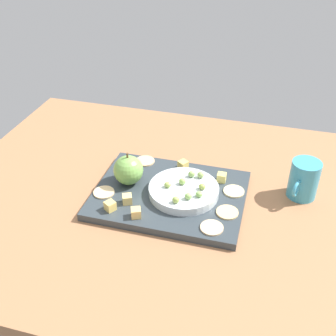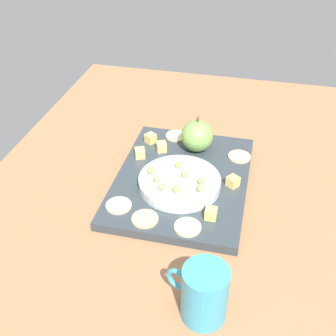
# 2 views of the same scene
# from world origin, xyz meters

# --- Properties ---
(table) EXTENTS (1.15, 0.86, 0.03)m
(table) POSITION_xyz_m (0.00, 0.00, 0.02)
(table) COLOR #9A6945
(table) RESTS_ON ground
(platter) EXTENTS (0.36, 0.27, 0.02)m
(platter) POSITION_xyz_m (-0.02, -0.01, 0.04)
(platter) COLOR #313B41
(platter) RESTS_ON table
(serving_dish) EXTENTS (0.17, 0.17, 0.02)m
(serving_dish) POSITION_xyz_m (0.02, -0.01, 0.06)
(serving_dish) COLOR silver
(serving_dish) RESTS_ON platter
(apple_whole) EXTENTS (0.07, 0.07, 0.07)m
(apple_whole) POSITION_xyz_m (-0.12, 0.00, 0.09)
(apple_whole) COLOR #74AA4D
(apple_whole) RESTS_ON platter
(apple_stem) EXTENTS (0.01, 0.01, 0.01)m
(apple_stem) POSITION_xyz_m (-0.12, 0.00, 0.13)
(apple_stem) COLOR brown
(apple_stem) RESTS_ON apple_whole
(cheese_cube_0) EXTENTS (0.03, 0.03, 0.02)m
(cheese_cube_0) POSITION_xyz_m (-0.10, -0.08, 0.06)
(cheese_cube_0) COLOR #E8C976
(cheese_cube_0) RESTS_ON platter
(cheese_cube_1) EXTENTS (0.03, 0.03, 0.02)m
(cheese_cube_1) POSITION_xyz_m (-0.06, -0.12, 0.06)
(cheese_cube_1) COLOR #F3C871
(cheese_cube_1) RESTS_ON platter
(cheese_cube_2) EXTENTS (0.03, 0.03, 0.02)m
(cheese_cube_2) POSITION_xyz_m (-0.13, -0.11, 0.06)
(cheese_cube_2) COLOR #EAC968
(cheese_cube_2) RESTS_ON platter
(cheese_cube_3) EXTENTS (0.03, 0.03, 0.02)m
(cheese_cube_3) POSITION_xyz_m (-0.01, 0.09, 0.06)
(cheese_cube_3) COLOR #F2CD66
(cheese_cube_3) RESTS_ON platter
(cheese_cube_4) EXTENTS (0.02, 0.02, 0.02)m
(cheese_cube_4) POSITION_xyz_m (0.10, 0.07, 0.06)
(cheese_cube_4) COLOR #E2CF67
(cheese_cube_4) RESTS_ON platter
(cracker_0) EXTENTS (0.05, 0.05, 0.00)m
(cracker_0) POSITION_xyz_m (0.13, 0.03, 0.05)
(cracker_0) COLOR beige
(cracker_0) RESTS_ON platter
(cracker_1) EXTENTS (0.05, 0.05, 0.00)m
(cracker_1) POSITION_xyz_m (0.13, -0.05, 0.05)
(cracker_1) COLOR #E5C17F
(cracker_1) RESTS_ON platter
(cracker_2) EXTENTS (0.05, 0.05, 0.00)m
(cracker_2) POSITION_xyz_m (-0.17, -0.06, 0.05)
(cracker_2) COLOR beige
(cracker_2) RESTS_ON platter
(cracker_3) EXTENTS (0.05, 0.05, 0.00)m
(cracker_3) POSITION_xyz_m (-0.11, 0.10, 0.05)
(cracker_3) COLOR #E5B985
(cracker_3) RESTS_ON platter
(cracker_4) EXTENTS (0.05, 0.05, 0.00)m
(cracker_4) POSITION_xyz_m (0.10, -0.11, 0.05)
(cracker_4) COLOR #DAB88B
(cracker_4) RESTS_ON platter
(grape_0) EXTENTS (0.02, 0.01, 0.02)m
(grape_0) POSITION_xyz_m (0.01, -0.07, 0.08)
(grape_0) COLOR #9BBA57
(grape_0) RESTS_ON serving_dish
(grape_1) EXTENTS (0.02, 0.01, 0.01)m
(grape_1) POSITION_xyz_m (-0.02, -0.02, 0.08)
(grape_1) COLOR #9BB754
(grape_1) RESTS_ON serving_dish
(grape_2) EXTENTS (0.02, 0.01, 0.02)m
(grape_2) POSITION_xyz_m (0.04, -0.05, 0.08)
(grape_2) COLOR #8DBD61
(grape_2) RESTS_ON serving_dish
(grape_3) EXTENTS (0.02, 0.01, 0.01)m
(grape_3) POSITION_xyz_m (0.06, -0.01, 0.08)
(grape_3) COLOR #9AAE4E
(grape_3) RESTS_ON serving_dish
(grape_4) EXTENTS (0.02, 0.01, 0.02)m
(grape_4) POSITION_xyz_m (0.05, 0.04, 0.08)
(grape_4) COLOR #90AD5B
(grape_4) RESTS_ON serving_dish
(grape_5) EXTENTS (0.02, 0.01, 0.01)m
(grape_5) POSITION_xyz_m (0.06, -0.04, 0.08)
(grape_5) COLOR #87B65B
(grape_5) RESTS_ON serving_dish
(grape_6) EXTENTS (0.02, 0.01, 0.02)m
(grape_6) POSITION_xyz_m (0.03, 0.04, 0.08)
(grape_6) COLOR #89AF5B
(grape_6) RESTS_ON serving_dish
(grape_7) EXTENTS (0.02, 0.01, 0.02)m
(grape_7) POSITION_xyz_m (0.01, -0.00, 0.08)
(grape_7) COLOR #9AC35D
(grape_7) RESTS_ON serving_dish
(cup) EXTENTS (0.07, 0.10, 0.10)m
(cup) POSITION_xyz_m (0.29, 0.08, 0.08)
(cup) COLOR teal
(cup) RESTS_ON table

